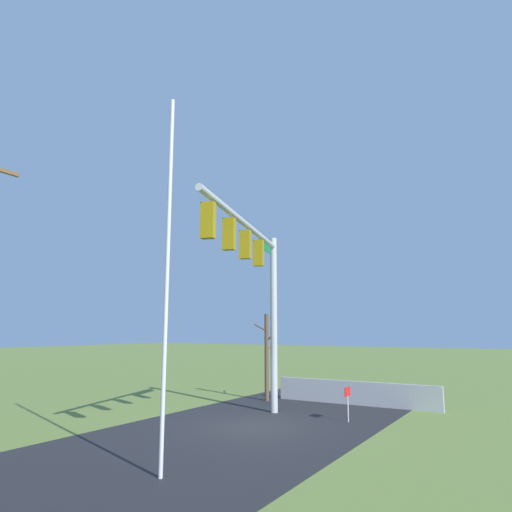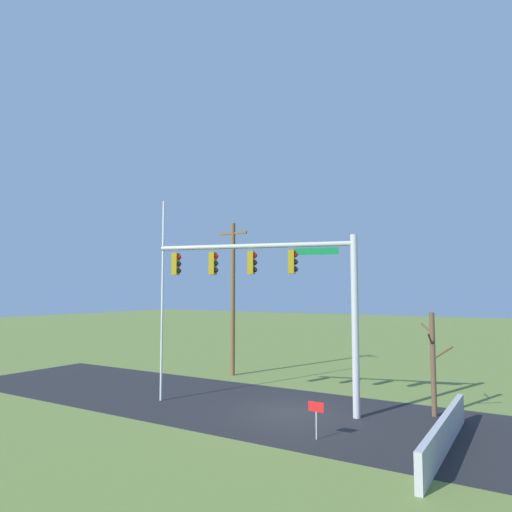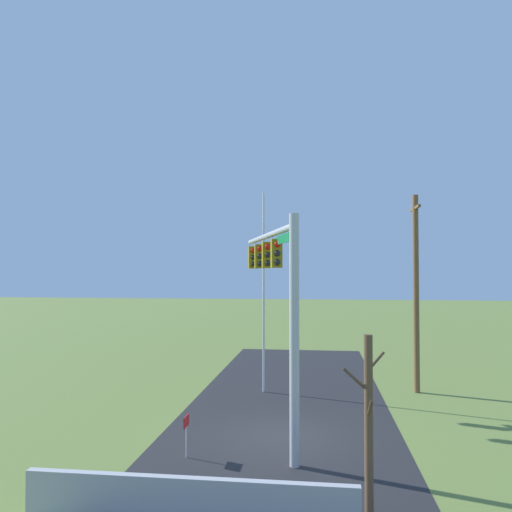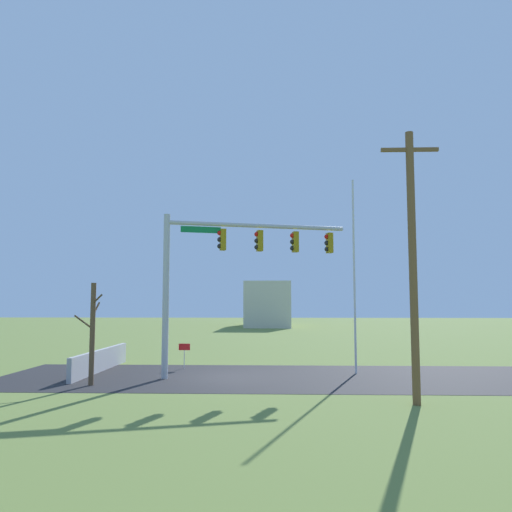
% 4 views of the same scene
% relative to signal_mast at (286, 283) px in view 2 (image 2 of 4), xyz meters
% --- Properties ---
extents(ground_plane, '(160.00, 160.00, 0.00)m').
position_rel_signal_mast_xyz_m(ground_plane, '(-0.05, 0.18, -5.22)').
color(ground_plane, olive).
extents(road_surface, '(28.00, 8.00, 0.01)m').
position_rel_signal_mast_xyz_m(road_surface, '(-4.05, 0.18, -5.21)').
color(road_surface, '#232326').
rests_on(road_surface, ground_plane).
extents(sidewalk_corner, '(6.00, 6.00, 0.01)m').
position_rel_signal_mast_xyz_m(sidewalk_corner, '(3.62, 0.77, -5.22)').
color(sidewalk_corner, '#B7B5AD').
rests_on(sidewalk_corner, ground_plane).
extents(retaining_fence, '(0.20, 7.37, 1.02)m').
position_rel_signal_mast_xyz_m(retaining_fence, '(6.14, -1.37, -4.71)').
color(retaining_fence, '#A8A8AD').
rests_on(retaining_fence, ground_plane).
extents(signal_mast, '(8.16, 2.58, 7.12)m').
position_rel_signal_mast_xyz_m(signal_mast, '(0.00, 0.00, 0.00)').
color(signal_mast, '#B2B5BA').
rests_on(signal_mast, ground_plane).
extents(flagpole, '(0.10, 0.10, 9.03)m').
position_rel_signal_mast_xyz_m(flagpole, '(-5.82, -1.03, -0.70)').
color(flagpole, silver).
rests_on(flagpole, ground_plane).
extents(utility_pole, '(1.90, 0.26, 8.95)m').
position_rel_signal_mast_xyz_m(utility_pole, '(-6.62, 5.85, -0.58)').
color(utility_pole, brown).
rests_on(utility_pole, ground_plane).
extents(bare_tree, '(1.27, 1.02, 4.03)m').
position_rel_signal_mast_xyz_m(bare_tree, '(5.14, 2.57, -3.14)').
color(bare_tree, brown).
rests_on(bare_tree, ground_plane).
extents(open_sign, '(0.56, 0.04, 1.22)m').
position_rel_signal_mast_xyz_m(open_sign, '(2.35, -2.42, -4.31)').
color(open_sign, silver).
rests_on(open_sign, ground_plane).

